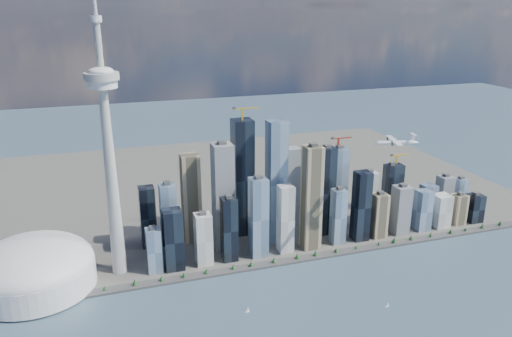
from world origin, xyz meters
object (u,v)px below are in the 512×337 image
object	(u,v)px
needle_tower	(108,148)
sailboat_west	(248,310)
airplane	(396,142)
sailboat_east	(388,305)
dome_stadium	(34,268)

from	to	relation	value
needle_tower	sailboat_west	bearing A→B (deg)	-46.04
airplane	sailboat_east	xyz separation A→B (m)	(-75.23, -126.55, -232.93)
sailboat_west	dome_stadium	bearing A→B (deg)	145.15
dome_stadium	airplane	world-z (taller)	airplane
needle_tower	airplane	bearing A→B (deg)	-14.19
needle_tower	sailboat_west	xyz separation A→B (m)	(183.81, -190.60, -232.46)
airplane	sailboat_west	size ratio (longest dim) A/B	7.35
airplane	sailboat_east	bearing A→B (deg)	-105.12
sailboat_west	needle_tower	bearing A→B (deg)	128.26
needle_tower	airplane	world-z (taller)	needle_tower
sailboat_west	airplane	bearing A→B (deg)	7.64
airplane	sailboat_west	distance (m)	381.55
sailboat_west	sailboat_east	bearing A→B (deg)	-20.23
sailboat_west	sailboat_east	size ratio (longest dim) A/B	1.07
dome_stadium	airplane	bearing A→B (deg)	-10.17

